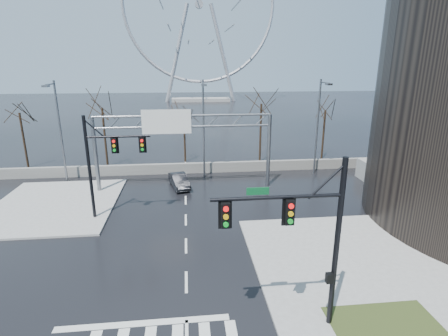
{
  "coord_description": "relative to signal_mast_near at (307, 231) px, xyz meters",
  "views": [
    {
      "loc": [
        0.28,
        -16.71,
        11.55
      ],
      "look_at": [
        2.98,
        8.2,
        4.0
      ],
      "focal_mm": 28.0,
      "sensor_mm": 36.0,
      "label": 1
    }
  ],
  "objects": [
    {
      "name": "streetlight_right",
      "position": [
        8.86,
        22.2,
        1.01
      ],
      "size": [
        0.5,
        2.55,
        10.0
      ],
      "color": "slate",
      "rests_on": "ground"
    },
    {
      "name": "tree_far_right",
      "position": [
        11.86,
        28.04,
        0.54
      ],
      "size": [
        3.4,
        3.4,
        6.8
      ],
      "color": "black",
      "rests_on": "ground"
    },
    {
      "name": "streetlight_mid",
      "position": [
        -3.14,
        22.2,
        1.01
      ],
      "size": [
        0.5,
        2.55,
        10.0
      ],
      "color": "slate",
      "rests_on": "ground"
    },
    {
      "name": "signal_mast_far",
      "position": [
        -11.01,
        13.0,
        -0.04
      ],
      "size": [
        4.72,
        0.41,
        8.0
      ],
      "color": "black",
      "rests_on": "ground"
    },
    {
      "name": "ferris_wheel",
      "position": [
        -0.14,
        99.04,
        21.26
      ],
      "size": [
        45.0,
        6.0,
        50.91
      ],
      "color": "gray",
      "rests_on": "ground"
    },
    {
      "name": "barrier_wall",
      "position": [
        -5.14,
        24.04,
        -4.32
      ],
      "size": [
        52.0,
        0.5,
        1.1
      ],
      "primitive_type": "cube",
      "color": "slate",
      "rests_on": "ground"
    },
    {
      "name": "ground",
      "position": [
        -5.14,
        4.04,
        -4.87
      ],
      "size": [
        260.0,
        260.0,
        0.0
      ],
      "primitive_type": "plane",
      "color": "black",
      "rests_on": "ground"
    },
    {
      "name": "streetlight_left",
      "position": [
        -17.14,
        22.2,
        1.01
      ],
      "size": [
        0.5,
        2.55,
        10.0
      ],
      "color": "slate",
      "rests_on": "ground"
    },
    {
      "name": "tree_left",
      "position": [
        -14.14,
        27.54,
        1.1
      ],
      "size": [
        3.75,
        3.75,
        7.5
      ],
      "color": "black",
      "rests_on": "ground"
    },
    {
      "name": "sign_gantry",
      "position": [
        -5.52,
        19.0,
        0.31
      ],
      "size": [
        16.36,
        0.4,
        7.6
      ],
      "color": "slate",
      "rests_on": "ground"
    },
    {
      "name": "sidewalk_far",
      "position": [
        -16.14,
        16.04,
        -4.8
      ],
      "size": [
        10.0,
        12.0,
        0.15
      ],
      "primitive_type": "cube",
      "color": "gray",
      "rests_on": "ground"
    },
    {
      "name": "tree_right",
      "position": [
        3.86,
        27.54,
        1.34
      ],
      "size": [
        3.9,
        3.9,
        7.8
      ],
      "color": "black",
      "rests_on": "ground"
    },
    {
      "name": "tree_far_left",
      "position": [
        -23.14,
        28.04,
        0.7
      ],
      "size": [
        3.5,
        3.5,
        7.0
      ],
      "color": "black",
      "rests_on": "ground"
    },
    {
      "name": "car",
      "position": [
        -5.73,
        19.5,
        -4.21
      ],
      "size": [
        2.31,
        4.22,
        1.32
      ],
      "primitive_type": "imported",
      "rotation": [
        0.0,
        0.0,
        0.24
      ],
      "color": "black",
      "rests_on": "ground"
    },
    {
      "name": "tree_center",
      "position": [
        -5.14,
        28.54,
        0.3
      ],
      "size": [
        3.25,
        3.25,
        6.5
      ],
      "color": "black",
      "rests_on": "ground"
    },
    {
      "name": "signal_mast_near",
      "position": [
        0.0,
        0.0,
        0.0
      ],
      "size": [
        5.52,
        0.41,
        8.0
      ],
      "color": "black",
      "rests_on": "ground"
    },
    {
      "name": "sidewalk_right_ext",
      "position": [
        4.86,
        6.04,
        -4.8
      ],
      "size": [
        12.0,
        10.0,
        0.15
      ],
      "primitive_type": "cube",
      "color": "gray",
      "rests_on": "ground"
    },
    {
      "name": "grass_strip",
      "position": [
        3.86,
        -0.96,
        -4.72
      ],
      "size": [
        5.0,
        4.0,
        0.02
      ],
      "primitive_type": "cube",
      "color": "#293817",
      "rests_on": "sidewalk_near"
    }
  ]
}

